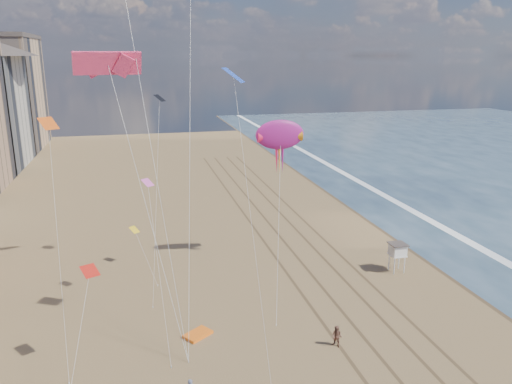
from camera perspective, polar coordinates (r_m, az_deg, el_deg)
The scene contains 8 objects.
wet_sand at distance 71.48m, azimuth 16.20°, elevation -3.27°, with size 260.00×260.00×0.00m, color #42301E.
foam at distance 73.62m, azimuth 19.05°, elevation -2.96°, with size 260.00×260.00×0.00m, color white.
tracks at distance 56.28m, azimuth 6.49°, elevation -7.82°, with size 7.68×120.00×0.01m.
lifeguard_stand at distance 54.49m, azimuth 15.88°, elevation -6.40°, with size 1.74×1.74×3.13m.
grounded_kite at distance 42.46m, azimuth -6.68°, elevation -15.85°, with size 2.20×1.40×0.25m, color orange.
show_kite at distance 52.03m, azimuth 2.74°, elevation 6.51°, with size 4.83×7.14×18.97m.
kite_flyer_b at distance 40.96m, azimuth 9.23°, elevation -15.99°, with size 0.85×0.67×1.76m, color brown.
small_kites at distance 41.83m, azimuth -13.67°, elevation 4.68°, with size 15.75×20.27×17.52m.
Camera 1 is at (-15.77, -18.45, 22.02)m, focal length 35.00 mm.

